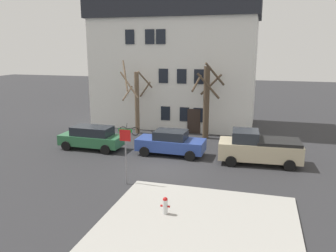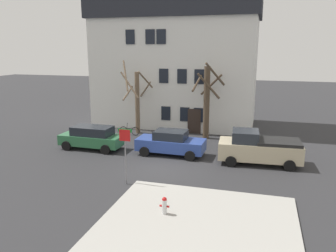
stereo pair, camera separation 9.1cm
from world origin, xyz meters
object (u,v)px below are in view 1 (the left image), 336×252
(car_blue_sedan, at_px, (171,143))
(pickup_truck_beige, at_px, (259,148))
(street_sign_pole, at_px, (125,146))
(building_main, at_px, (176,63))
(tree_bare_near, at_px, (136,99))
(tree_bare_mid, at_px, (207,100))
(fire_hydrant, at_px, (165,205))
(bicycle_leaning, at_px, (129,131))
(car_green_wagon, at_px, (92,137))

(car_blue_sedan, bearing_deg, pickup_truck_beige, -2.08)
(street_sign_pole, bearing_deg, car_blue_sedan, 80.16)
(building_main, bearing_deg, pickup_truck_beige, -51.69)
(street_sign_pole, bearing_deg, tree_bare_near, 107.70)
(tree_bare_mid, relative_size, car_blue_sedan, 1.32)
(fire_hydrant, xyz_separation_m, bicycle_leaning, (-6.71, 12.56, -0.15))
(street_sign_pole, relative_size, bicycle_leaning, 1.73)
(car_green_wagon, distance_m, street_sign_pole, 7.29)
(car_green_wagon, xyz_separation_m, street_sign_pole, (4.83, -5.31, 1.24))
(tree_bare_near, xyz_separation_m, car_green_wagon, (-1.46, -5.24, -2.08))
(pickup_truck_beige, xyz_separation_m, fire_hydrant, (-3.76, -8.18, -0.49))
(car_green_wagon, bearing_deg, pickup_truck_beige, 0.08)
(fire_hydrant, distance_m, street_sign_pole, 4.42)
(building_main, xyz_separation_m, car_blue_sedan, (2.13, -9.79, -4.86))
(building_main, bearing_deg, bicycle_leaning, -114.54)
(car_blue_sedan, bearing_deg, tree_bare_mid, 72.07)
(building_main, height_order, fire_hydrant, building_main)
(tree_bare_mid, xyz_separation_m, car_blue_sedan, (-1.60, -4.93, -2.29))
(building_main, height_order, pickup_truck_beige, building_main)
(car_green_wagon, height_order, fire_hydrant, car_green_wagon)
(pickup_truck_beige, height_order, bicycle_leaning, pickup_truck_beige)
(car_blue_sedan, relative_size, pickup_truck_beige, 0.90)
(car_blue_sedan, xyz_separation_m, pickup_truck_beige, (5.77, -0.21, 0.16))
(fire_hydrant, bearing_deg, car_blue_sedan, 103.47)
(building_main, xyz_separation_m, tree_bare_near, (-2.20, -4.78, -2.76))
(building_main, height_order, bicycle_leaning, building_main)
(bicycle_leaning, bearing_deg, tree_bare_near, 66.19)
(pickup_truck_beige, relative_size, bicycle_leaning, 2.92)
(tree_bare_near, xyz_separation_m, bicycle_leaning, (-0.37, -0.84, -2.58))
(building_main, height_order, tree_bare_near, building_main)
(tree_bare_near, distance_m, bicycle_leaning, 2.74)
(tree_bare_mid, bearing_deg, car_green_wagon, -145.09)
(tree_bare_mid, relative_size, fire_hydrant, 7.92)
(building_main, bearing_deg, fire_hydrant, -77.17)
(tree_bare_near, bearing_deg, car_green_wagon, -105.61)
(car_green_wagon, height_order, pickup_truck_beige, pickup_truck_beige)
(street_sign_pole, bearing_deg, pickup_truck_beige, 38.36)
(building_main, xyz_separation_m, tree_bare_mid, (3.73, -4.87, -2.56))
(car_green_wagon, bearing_deg, car_blue_sedan, 2.23)
(car_blue_sedan, xyz_separation_m, street_sign_pole, (-0.96, -5.54, 1.26))
(tree_bare_near, distance_m, tree_bare_mid, 5.93)
(street_sign_pole, distance_m, bicycle_leaning, 10.55)
(tree_bare_mid, height_order, pickup_truck_beige, tree_bare_mid)
(car_blue_sedan, bearing_deg, street_sign_pole, -99.84)
(street_sign_pole, bearing_deg, car_green_wagon, 132.29)
(tree_bare_mid, xyz_separation_m, bicycle_leaning, (-6.30, -0.76, -2.77))
(building_main, xyz_separation_m, street_sign_pole, (1.17, -15.33, -3.60))
(tree_bare_mid, bearing_deg, pickup_truck_beige, -50.90)
(building_main, xyz_separation_m, car_green_wagon, (-3.66, -10.02, -4.83))
(pickup_truck_beige, bearing_deg, bicycle_leaning, 157.30)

